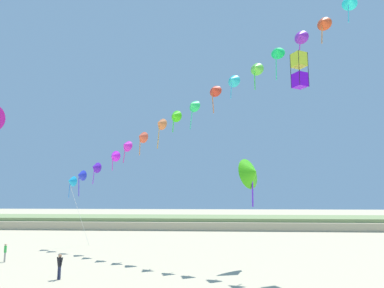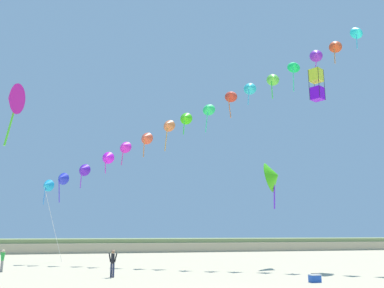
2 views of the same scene
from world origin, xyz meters
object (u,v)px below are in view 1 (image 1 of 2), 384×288
Objects in this scene: large_kite_mid_trail at (299,70)px; person_mid_center at (5,251)px; large_kite_low_lead at (252,173)px; person_near_right at (60,265)px.

person_mid_center is at bearing 174.47° from large_kite_mid_trail.
person_mid_center is 20.92m from large_kite_low_lead.
person_mid_center is (-6.98, 5.36, -0.06)m from person_near_right.
large_kite_low_lead is (19.95, -0.81, 6.23)m from person_mid_center.
large_kite_low_lead is at bearing -2.34° from person_mid_center.
large_kite_mid_trail is (23.57, -2.28, 13.95)m from person_mid_center.
large_kite_low_lead is at bearing 19.32° from person_near_right.
large_kite_mid_trail reaches higher than person_near_right.
person_near_right is 0.41× the size of large_kite_low_lead.
large_kite_low_lead is 8.65m from large_kite_mid_trail.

